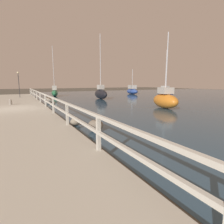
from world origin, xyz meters
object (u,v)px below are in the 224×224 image
Objects in this scene: sailboat_navy at (165,92)px; sailboat_orange at (165,100)px; sailboat_green at (55,92)px; sailboat_black at (101,93)px; mooring_bollard at (10,102)px; dock_lamp at (18,80)px; sailboat_blue at (132,91)px.

sailboat_navy reaches higher than sailboat_orange.
sailboat_black is at bearing -49.48° from sailboat_green.
mooring_bollard is 0.08× the size of sailboat_orange.
sailboat_black reaches higher than mooring_bollard.
sailboat_green is (5.77, 12.37, 0.14)m from mooring_bollard.
mooring_bollard is 0.06× the size of sailboat_black.
sailboat_orange is at bearing -135.86° from sailboat_navy.
dock_lamp is at bearing 162.23° from sailboat_black.
sailboat_blue is 0.77× the size of sailboat_orange.
mooring_bollard is 22.98m from sailboat_blue.
mooring_bollard is 0.07× the size of sailboat_navy.
sailboat_green is 0.94× the size of sailboat_black.
sailboat_blue is at bearing 76.02° from sailboat_orange.
sailboat_orange is (11.38, -5.76, 0.16)m from mooring_bollard.
mooring_bollard is 12.76m from sailboat_orange.
sailboat_blue is at bearing 9.80° from dock_lamp.
sailboat_black reaches higher than sailboat_navy.
dock_lamp reaches higher than mooring_bollard.
mooring_bollard is at bearing -140.12° from sailboat_blue.
mooring_bollard is at bearing -104.31° from sailboat_green.
sailboat_black reaches higher than sailboat_green.
sailboat_orange is at bearing -26.82° from mooring_bollard.
sailboat_navy is (15.16, -8.57, -0.02)m from sailboat_green.
sailboat_green is at bearing 149.63° from sailboat_navy.
sailboat_blue is at bearing 37.08° from sailboat_black.
mooring_bollard is at bearing 165.88° from sailboat_orange.
sailboat_green reaches higher than sailboat_blue.
sailboat_black is (4.46, -7.78, 0.07)m from sailboat_green.
sailboat_green is 1.66× the size of sailboat_blue.
dock_lamp is at bearing -159.92° from sailboat_blue.
sailboat_black is at bearing 24.16° from mooring_bollard.
sailboat_blue is 0.66× the size of sailboat_navy.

